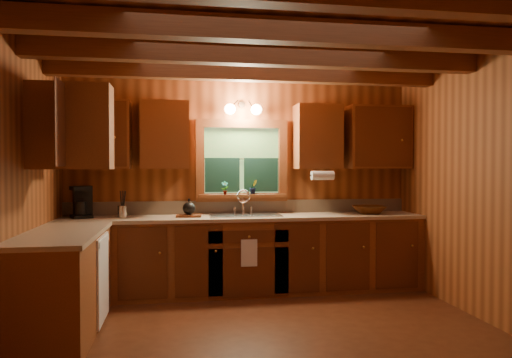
{
  "coord_description": "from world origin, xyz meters",
  "views": [
    {
      "loc": [
        -0.78,
        -3.91,
        1.47
      ],
      "look_at": [
        0.0,
        0.8,
        1.35
      ],
      "focal_mm": 33.37,
      "sensor_mm": 36.0,
      "label": 1
    }
  ],
  "objects": [
    {
      "name": "coffee_maker",
      "position": [
        -1.84,
        1.69,
        1.08
      ],
      "size": [
        0.2,
        0.26,
        0.36
      ],
      "rotation": [
        0.0,
        0.0,
        0.43
      ],
      "color": "black",
      "rests_on": "countertop"
    },
    {
      "name": "backsplash",
      "position": [
        0.0,
        1.89,
        0.98
      ],
      "size": [
        4.2,
        0.02,
        0.16
      ],
      "primitive_type": "cube",
      "color": "tan",
      "rests_on": "room"
    },
    {
      "name": "window_sill",
      "position": [
        0.0,
        1.82,
        1.12
      ],
      "size": [
        1.06,
        0.14,
        0.04
      ],
      "primitive_type": "cube",
      "color": "brown",
      "rests_on": "room"
    },
    {
      "name": "window",
      "position": [
        0.0,
        1.87,
        1.53
      ],
      "size": [
        1.12,
        0.08,
        1.0
      ],
      "color": "brown",
      "rests_on": "room"
    },
    {
      "name": "ceiling_beams",
      "position": [
        0.0,
        0.0,
        2.49
      ],
      "size": [
        4.2,
        2.54,
        0.18
      ],
      "color": "brown",
      "rests_on": "room"
    },
    {
      "name": "base_cabinets",
      "position": [
        -0.49,
        1.28,
        0.43
      ],
      "size": [
        4.2,
        2.22,
        0.86
      ],
      "color": "brown",
      "rests_on": "ground"
    },
    {
      "name": "teakettle",
      "position": [
        -0.65,
        1.57,
        1.0
      ],
      "size": [
        0.15,
        0.15,
        0.18
      ],
      "rotation": [
        0.0,
        0.0,
        -0.01
      ],
      "color": "black",
      "rests_on": "cutting_board"
    },
    {
      "name": "cutting_board",
      "position": [
        -0.65,
        1.57,
        0.91
      ],
      "size": [
        0.3,
        0.23,
        0.03
      ],
      "primitive_type": "cube",
      "rotation": [
        0.0,
        0.0,
        -0.1
      ],
      "color": "#522511",
      "rests_on": "countertop"
    },
    {
      "name": "dishwasher_panel",
      "position": [
        -1.47,
        0.68,
        0.43
      ],
      "size": [
        0.02,
        0.6,
        0.8
      ],
      "primitive_type": "cube",
      "color": "white",
      "rests_on": "base_cabinets"
    },
    {
      "name": "utensil_crock",
      "position": [
        -1.4,
        1.66,
        0.97
      ],
      "size": [
        0.11,
        0.11,
        0.3
      ],
      "rotation": [
        0.0,
        0.0,
        0.25
      ],
      "color": "silver",
      "rests_on": "countertop"
    },
    {
      "name": "wall_sconce",
      "position": [
        0.0,
        1.75,
        2.16
      ],
      "size": [
        0.45,
        0.21,
        0.17
      ],
      "color": "black",
      "rests_on": "room"
    },
    {
      "name": "countertop",
      "position": [
        -0.48,
        1.29,
        0.88
      ],
      "size": [
        4.2,
        2.24,
        0.04
      ],
      "color": "tan",
      "rests_on": "base_cabinets"
    },
    {
      "name": "paper_towel_roll",
      "position": [
        0.92,
        1.53,
        1.37
      ],
      "size": [
        0.27,
        0.11,
        0.11
      ],
      "primitive_type": "cylinder",
      "rotation": [
        0.0,
        1.57,
        0.0
      ],
      "color": "white",
      "rests_on": "upper_cabinets"
    },
    {
      "name": "wicker_basket",
      "position": [
        1.53,
        1.58,
        0.95
      ],
      "size": [
        0.46,
        0.46,
        0.1
      ],
      "primitive_type": "imported",
      "rotation": [
        0.0,
        0.0,
        -0.16
      ],
      "color": "#48230C",
      "rests_on": "countertop"
    },
    {
      "name": "potted_plant_right",
      "position": [
        0.13,
        1.81,
        1.23
      ],
      "size": [
        0.12,
        0.11,
        0.17
      ],
      "primitive_type": "imported",
      "rotation": [
        0.0,
        0.0,
        0.42
      ],
      "color": "#522511",
      "rests_on": "window_sill"
    },
    {
      "name": "potted_plant_left",
      "position": [
        -0.22,
        1.79,
        1.22
      ],
      "size": [
        0.09,
        0.06,
        0.16
      ],
      "primitive_type": "imported",
      "rotation": [
        0.0,
        0.0,
        0.05
      ],
      "color": "#522511",
      "rests_on": "window_sill"
    },
    {
      "name": "sink",
      "position": [
        0.0,
        1.6,
        0.86
      ],
      "size": [
        0.82,
        0.48,
        0.43
      ],
      "color": "silver",
      "rests_on": "countertop"
    },
    {
      "name": "upper_cabinets",
      "position": [
        -0.56,
        1.42,
        1.84
      ],
      "size": [
        4.19,
        1.77,
        0.78
      ],
      "color": "brown",
      "rests_on": "room"
    },
    {
      "name": "dish_towel",
      "position": [
        0.0,
        1.26,
        0.52
      ],
      "size": [
        0.18,
        0.01,
        0.3
      ],
      "primitive_type": "cube",
      "color": "white",
      "rests_on": "base_cabinets"
    },
    {
      "name": "room",
      "position": [
        0.0,
        0.0,
        1.3
      ],
      "size": [
        4.2,
        4.2,
        4.2
      ],
      "color": "#4D2512",
      "rests_on": "ground"
    }
  ]
}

